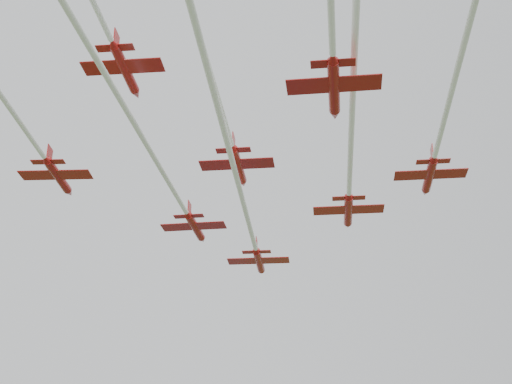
{
  "coord_description": "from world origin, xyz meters",
  "views": [
    {
      "loc": [
        -15.62,
        -80.95,
        18.78
      ],
      "look_at": [
        -4.1,
        1.06,
        55.92
      ],
      "focal_mm": 50.0,
      "sensor_mm": 36.0,
      "label": 1
    }
  ],
  "objects": [
    {
      "name": "jet_lead",
      "position": [
        -4.67,
        5.49,
        54.3
      ],
      "size": [
        19.46,
        68.43,
        2.86
      ],
      "rotation": [
        0.0,
        0.0,
        -0.23
      ],
      "color": "#A31212"
    },
    {
      "name": "jet_row3_left",
      "position": [
        -30.4,
        -9.92,
        55.87
      ],
      "size": [
        11.96,
        45.18,
        2.58
      ],
      "rotation": [
        0.0,
        0.0,
        -0.19
      ],
      "color": "#A31212"
    },
    {
      "name": "jet_row2_left",
      "position": [
        -16.35,
        -8.15,
        54.17
      ],
      "size": [
        21.54,
        66.27,
        2.62
      ],
      "rotation": [
        0.0,
        0.0,
        -0.27
      ],
      "color": "#A31212"
    },
    {
      "name": "jet_row2_right",
      "position": [
        6.12,
        -7.3,
        57.29
      ],
      "size": [
        19.39,
        64.05,
        2.94
      ],
      "rotation": [
        0.0,
        0.0,
        -0.24
      ],
      "color": "#A31212"
    },
    {
      "name": "jet_row3_mid",
      "position": [
        -12.01,
        -25.28,
        55.55
      ],
      "size": [
        19.97,
        66.77,
        2.59
      ],
      "rotation": [
        0.0,
        0.0,
        -0.25
      ],
      "color": "#A31212"
    },
    {
      "name": "jet_row3_right",
      "position": [
        11.09,
        -24.98,
        54.92
      ],
      "size": [
        18.59,
        61.31,
        2.52
      ],
      "rotation": [
        0.0,
        0.0,
        -0.25
      ],
      "color": "#A31212"
    }
  ]
}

